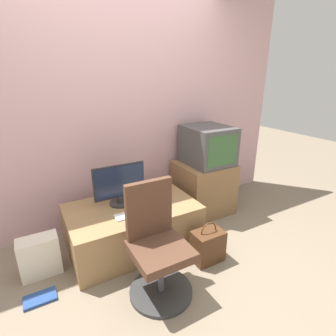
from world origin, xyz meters
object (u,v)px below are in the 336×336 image
(book, at_px, (40,298))
(mouse, at_px, (157,205))
(main_monitor, at_px, (120,185))
(cardboard_box_lower, at_px, (40,256))
(crt_tv, at_px, (208,145))
(keyboard, at_px, (135,213))
(handbag, at_px, (208,246))
(office_chair, at_px, (157,250))

(book, bearing_deg, mouse, 8.77)
(main_monitor, height_order, cardboard_box_lower, main_monitor)
(mouse, height_order, crt_tv, crt_tv)
(keyboard, height_order, cardboard_box_lower, keyboard)
(cardboard_box_lower, xyz_separation_m, book, (-0.05, -0.30, -0.17))
(crt_tv, relative_size, handbag, 1.38)
(book, bearing_deg, main_monitor, 26.47)
(main_monitor, xyz_separation_m, handbag, (0.58, -0.67, -0.48))
(crt_tv, relative_size, book, 2.35)
(crt_tv, bearing_deg, cardboard_box_lower, -172.85)
(keyboard, xyz_separation_m, book, (-0.87, -0.15, -0.43))
(crt_tv, xyz_separation_m, book, (-1.97, -0.54, -0.83))
(keyboard, relative_size, cardboard_box_lower, 1.04)
(main_monitor, distance_m, handbag, 1.00)
(office_chair, bearing_deg, mouse, 62.65)
(keyboard, xyz_separation_m, crt_tv, (1.10, 0.39, 0.41))
(keyboard, distance_m, office_chair, 0.49)
(main_monitor, relative_size, cardboard_box_lower, 1.44)
(crt_tv, bearing_deg, office_chair, -141.94)
(main_monitor, bearing_deg, book, -153.53)
(mouse, xyz_separation_m, handbag, (0.30, -0.43, -0.29))
(book, bearing_deg, handbag, -10.34)
(crt_tv, distance_m, handbag, 1.20)
(crt_tv, xyz_separation_m, cardboard_box_lower, (-1.92, -0.24, -0.67))
(keyboard, height_order, crt_tv, crt_tv)
(office_chair, distance_m, handbag, 0.61)
(crt_tv, bearing_deg, main_monitor, -173.55)
(cardboard_box_lower, bearing_deg, keyboard, -10.42)
(main_monitor, distance_m, office_chair, 0.79)
(cardboard_box_lower, bearing_deg, book, -98.79)
(mouse, bearing_deg, crt_tv, 23.28)
(crt_tv, xyz_separation_m, handbag, (-0.56, -0.80, -0.69))
(crt_tv, bearing_deg, mouse, -156.72)
(office_chair, xyz_separation_m, book, (-0.85, 0.34, -0.36))
(cardboard_box_lower, bearing_deg, mouse, -6.90)
(handbag, relative_size, book, 1.70)
(mouse, bearing_deg, cardboard_box_lower, 173.10)
(cardboard_box_lower, bearing_deg, crt_tv, 7.15)
(mouse, distance_m, handbag, 0.60)
(handbag, bearing_deg, keyboard, 143.08)
(handbag, bearing_deg, office_chair, -171.67)
(main_monitor, bearing_deg, mouse, -40.51)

